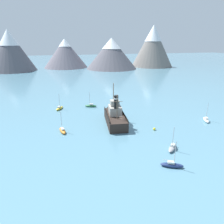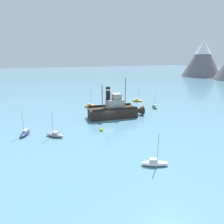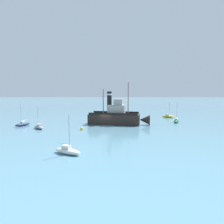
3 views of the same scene
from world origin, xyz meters
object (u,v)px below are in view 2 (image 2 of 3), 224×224
object	(u,v)px
sailboat_green	(155,107)
old_tugboat	(115,110)
mooring_buoy	(101,130)
sailboat_white	(155,163)
sailboat_yellow	(137,100)
sailboat_grey	(55,135)
sailboat_navy	(25,133)
sailboat_orange	(90,105)

from	to	relation	value
sailboat_green	old_tugboat	bearing A→B (deg)	-77.32
old_tugboat	mooring_buoy	distance (m)	10.54
sailboat_white	sailboat_yellow	bearing A→B (deg)	149.89
sailboat_grey	sailboat_navy	bearing A→B (deg)	-123.57
sailboat_yellow	sailboat_grey	world-z (taller)	same
sailboat_green	sailboat_navy	distance (m)	37.06
sailboat_white	mooring_buoy	size ratio (longest dim) A/B	8.11
sailboat_yellow	sailboat_white	xyz separation A→B (m)	(36.80, -21.34, 0.00)
sailboat_white	sailboat_grey	size ratio (longest dim) A/B	1.00
sailboat_grey	sailboat_navy	size ratio (longest dim) A/B	1.00
sailboat_yellow	mooring_buoy	size ratio (longest dim) A/B	8.11
sailboat_grey	sailboat_yellow	bearing A→B (deg)	122.04
old_tugboat	sailboat_yellow	distance (m)	20.39
sailboat_orange	sailboat_grey	size ratio (longest dim) A/B	1.00
sailboat_orange	sailboat_grey	bearing A→B (deg)	-35.78
sailboat_navy	sailboat_orange	bearing A→B (deg)	130.59
sailboat_green	sailboat_orange	bearing A→B (deg)	-120.52
old_tugboat	sailboat_grey	bearing A→B (deg)	-67.82
sailboat_yellow	sailboat_green	xyz separation A→B (m)	(9.82, -0.33, 0.00)
sailboat_white	sailboat_orange	xyz separation A→B (m)	(-36.98, 4.05, 0.00)
mooring_buoy	sailboat_green	bearing A→B (deg)	116.43
sailboat_yellow	mooring_buoy	distance (m)	30.73
mooring_buoy	sailboat_grey	bearing A→B (deg)	-96.25
sailboat_white	sailboat_orange	size ratio (longest dim) A/B	1.00
old_tugboat	sailboat_yellow	xyz separation A→B (m)	(-13.23, 15.46, -1.40)
sailboat_grey	mooring_buoy	distance (m)	9.25
sailboat_white	sailboat_grey	xyz separation A→B (m)	(-16.93, -10.40, 0.00)
sailboat_grey	sailboat_navy	distance (m)	6.05
old_tugboat	sailboat_yellow	size ratio (longest dim) A/B	3.01
sailboat_grey	sailboat_orange	bearing A→B (deg)	144.22
sailboat_yellow	old_tugboat	bearing A→B (deg)	-49.44
sailboat_white	sailboat_orange	distance (m)	37.20
sailboat_orange	sailboat_white	bearing A→B (deg)	-6.24
sailboat_green	mooring_buoy	size ratio (longest dim) A/B	8.11
sailboat_orange	sailboat_yellow	bearing A→B (deg)	89.41
sailboat_green	sailboat_navy	xyz separation A→B (m)	(6.70, -36.45, 0.00)
old_tugboat	sailboat_white	world-z (taller)	old_tugboat
sailboat_orange	mooring_buoy	bearing A→B (deg)	-14.02
old_tugboat	sailboat_green	world-z (taller)	old_tugboat
sailboat_white	sailboat_green	world-z (taller)	same
sailboat_white	sailboat_green	size ratio (longest dim) A/B	1.00
sailboat_orange	mooring_buoy	world-z (taller)	sailboat_orange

